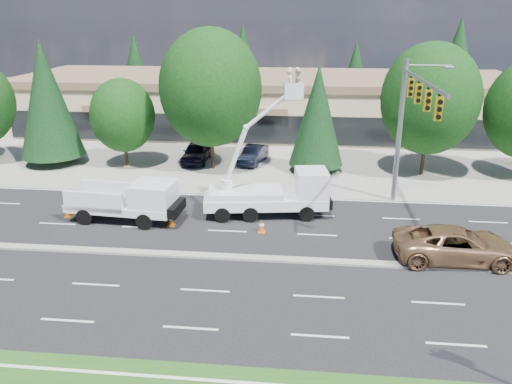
# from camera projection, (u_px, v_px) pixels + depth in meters

# --- Properties ---
(ground) EXTENTS (140.00, 140.00, 0.00)m
(ground) POSITION_uv_depth(u_px,v_px,m) (217.00, 257.00, 24.99)
(ground) COLOR black
(ground) RESTS_ON ground
(concrete_apron) EXTENTS (140.00, 22.00, 0.01)m
(concrete_apron) POSITION_uv_depth(u_px,v_px,m) (257.00, 152.00, 43.70)
(concrete_apron) COLOR gray
(concrete_apron) RESTS_ON ground
(road_median) EXTENTS (120.00, 0.55, 0.12)m
(road_median) POSITION_uv_depth(u_px,v_px,m) (217.00, 256.00, 24.97)
(road_median) COLOR gray
(road_median) RESTS_ON ground
(strip_mall) EXTENTS (50.40, 15.40, 5.50)m
(strip_mall) POSITION_uv_depth(u_px,v_px,m) (267.00, 101.00, 52.08)
(strip_mall) COLOR #C7B788
(strip_mall) RESTS_ON ground
(tree_front_b) EXTENTS (4.93, 4.93, 9.71)m
(tree_front_b) POSITION_uv_depth(u_px,v_px,m) (47.00, 99.00, 38.79)
(tree_front_b) COLOR #332114
(tree_front_b) RESTS_ON ground
(tree_front_c) EXTENTS (4.98, 4.98, 6.92)m
(tree_front_c) POSITION_uv_depth(u_px,v_px,m) (123.00, 115.00, 38.61)
(tree_front_c) COLOR #332114
(tree_front_c) RESTS_ON ground
(tree_front_d) EXTENTS (7.69, 7.69, 10.67)m
(tree_front_d) POSITION_uv_depth(u_px,v_px,m) (211.00, 88.00, 37.19)
(tree_front_d) COLOR #332114
(tree_front_d) RESTS_ON ground
(tree_front_e) EXTENTS (4.10, 4.10, 8.07)m
(tree_front_e) POSITION_uv_depth(u_px,v_px,m) (317.00, 116.00, 37.07)
(tree_front_e) COLOR #332114
(tree_front_e) RESTS_ON ground
(tree_front_f) EXTENTS (7.02, 7.02, 9.75)m
(tree_front_f) POSITION_uv_depth(u_px,v_px,m) (430.00, 99.00, 35.84)
(tree_front_f) COLOR #332114
(tree_front_f) RESTS_ON ground
(tree_back_a) EXTENTS (4.62, 4.62, 9.11)m
(tree_back_a) POSITION_uv_depth(u_px,v_px,m) (136.00, 67.00, 64.36)
(tree_back_a) COLOR #332114
(tree_back_a) RESTS_ON ground
(tree_back_b) EXTENTS (5.30, 5.30, 10.44)m
(tree_back_b) POSITION_uv_depth(u_px,v_px,m) (243.00, 63.00, 62.77)
(tree_back_b) COLOR #332114
(tree_back_b) RESTS_ON ground
(tree_back_c) EXTENTS (4.28, 4.28, 8.43)m
(tree_back_c) POSITION_uv_depth(u_px,v_px,m) (355.00, 73.00, 61.79)
(tree_back_c) COLOR #332114
(tree_back_c) RESTS_ON ground
(tree_back_d) EXTENTS (5.68, 5.68, 11.19)m
(tree_back_d) POSITION_uv_depth(u_px,v_px,m) (457.00, 61.00, 60.14)
(tree_back_d) COLOR #332114
(tree_back_d) RESTS_ON ground
(signal_mast) EXTENTS (2.76, 10.16, 9.00)m
(signal_mast) POSITION_uv_depth(u_px,v_px,m) (409.00, 114.00, 28.56)
(signal_mast) COLOR gray
(signal_mast) RESTS_ON ground
(utility_pickup) EXTENTS (6.48, 2.92, 2.41)m
(utility_pickup) POSITION_uv_depth(u_px,v_px,m) (130.00, 205.00, 29.11)
(utility_pickup) COLOR white
(utility_pickup) RESTS_ON ground
(bucket_truck) EXTENTS (7.56, 3.21, 8.73)m
(bucket_truck) POSITION_uv_depth(u_px,v_px,m) (275.00, 187.00, 29.64)
(bucket_truck) COLOR white
(bucket_truck) RESTS_ON ground
(traffic_cone_a) EXTENTS (0.40, 0.40, 0.70)m
(traffic_cone_a) POSITION_uv_depth(u_px,v_px,m) (68.00, 212.00, 29.83)
(traffic_cone_a) COLOR #EB6207
(traffic_cone_a) RESTS_ON ground
(traffic_cone_b) EXTENTS (0.40, 0.40, 0.70)m
(traffic_cone_b) POSITION_uv_depth(u_px,v_px,m) (171.00, 220.00, 28.59)
(traffic_cone_b) COLOR #EB6207
(traffic_cone_b) RESTS_ON ground
(traffic_cone_c) EXTENTS (0.40, 0.40, 0.70)m
(traffic_cone_c) POSITION_uv_depth(u_px,v_px,m) (262.00, 226.00, 27.76)
(traffic_cone_c) COLOR #EB6207
(traffic_cone_c) RESTS_ON ground
(minivan) EXTENTS (6.10, 2.90, 1.68)m
(minivan) POSITION_uv_depth(u_px,v_px,m) (457.00, 245.00, 24.43)
(minivan) COLOR #9C724B
(minivan) RESTS_ON ground
(parked_car_west) EXTENTS (1.98, 4.81, 1.63)m
(parked_car_west) POSITION_uv_depth(u_px,v_px,m) (196.00, 152.00, 40.78)
(parked_car_west) COLOR black
(parked_car_west) RESTS_ON ground
(parked_car_east) EXTENTS (2.25, 4.41, 1.38)m
(parked_car_east) POSITION_uv_depth(u_px,v_px,m) (253.00, 155.00, 40.47)
(parked_car_east) COLOR black
(parked_car_east) RESTS_ON ground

